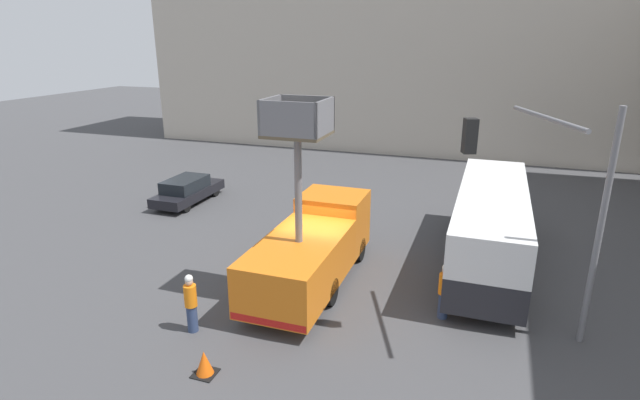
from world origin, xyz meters
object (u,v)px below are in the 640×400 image
utility_truck (313,245)px  road_worker_near_truck (191,303)px  road_worker_directing (444,291)px  traffic_light_pole (559,191)px  traffic_cone_near_truck (204,363)px  parked_car_curbside (187,190)px  city_bus (491,222)px

utility_truck → road_worker_near_truck: utility_truck is taller
utility_truck → road_worker_near_truck: size_ratio=3.91×
road_worker_directing → traffic_light_pole: bearing=-150.6°
traffic_cone_near_truck → road_worker_near_truck: bearing=130.8°
traffic_light_pole → parked_car_curbside: bearing=155.5°
utility_truck → traffic_cone_near_truck: size_ratio=10.62×
city_bus → traffic_light_pole: size_ratio=1.49×
city_bus → traffic_cone_near_truck: (-6.90, -9.70, -1.45)m
traffic_light_pole → city_bus: bearing=107.0°
utility_truck → road_worker_near_truck: 4.88m
utility_truck → traffic_cone_near_truck: utility_truck is taller
road_worker_directing → traffic_cone_near_truck: road_worker_directing is taller
utility_truck → road_worker_directing: bearing=-10.9°
utility_truck → road_worker_directing: 4.89m
road_worker_near_truck → road_worker_directing: size_ratio=1.01×
road_worker_near_truck → parked_car_curbside: 12.90m
city_bus → traffic_cone_near_truck: bearing=160.1°
road_worker_near_truck → utility_truck: bearing=24.4°
parked_car_curbside → road_worker_directing: bearing=-27.2°
city_bus → traffic_cone_near_truck: city_bus is taller
traffic_cone_near_truck → traffic_light_pole: bearing=28.3°
utility_truck → road_worker_directing: size_ratio=3.94×
road_worker_directing → parked_car_curbside: (-14.37, 7.37, -0.24)m
utility_truck → traffic_light_pole: traffic_light_pole is taller
city_bus → road_worker_directing: 4.92m
utility_truck → road_worker_directing: utility_truck is taller
utility_truck → city_bus: bearing=32.3°
parked_car_curbside → utility_truck: bearing=-33.9°
traffic_light_pole → road_worker_near_truck: traffic_light_pole is taller
utility_truck → parked_car_curbside: 11.59m
road_worker_near_truck → road_worker_directing: 7.87m
city_bus → parked_car_curbside: (-15.58, 2.67, -1.06)m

